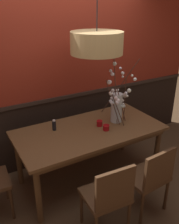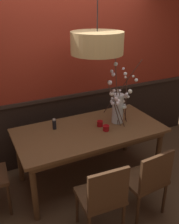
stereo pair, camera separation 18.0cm
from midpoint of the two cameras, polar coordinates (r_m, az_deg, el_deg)
The scene contains 12 objects.
ground_plane at distance 3.66m, azimuth 1.46°, elevation -14.75°, with size 24.00×24.00×0.00m, color brown.
back_wall at distance 3.62m, azimuth -3.77°, elevation 9.88°, with size 4.64×0.14×2.84m.
dining_table at distance 3.27m, azimuth 1.58°, elevation -5.19°, with size 1.90×0.95×0.78m.
chair_near_side_left at distance 2.64m, azimuth 5.11°, elevation -18.57°, with size 0.47×0.44×0.89m.
chair_near_side_right at distance 2.94m, azimuth 14.83°, elevation -14.49°, with size 0.48×0.43×0.87m.
chair_far_side_right at distance 4.19m, azimuth -0.32°, elevation -0.89°, with size 0.44×0.46×0.95m.
chair_far_side_left at distance 4.01m, azimuth -7.61°, elevation -2.74°, with size 0.47×0.45×0.87m.
vase_with_blossoms at distance 3.34m, azimuth 8.05°, elevation 1.35°, with size 0.56×0.54×0.92m.
candle_holder_nearer_center at distance 3.29m, azimuth 3.95°, elevation -2.65°, with size 0.08×0.08×0.08m.
candle_holder_nearer_edge at distance 3.19m, azimuth 5.40°, elevation -3.67°, with size 0.08×0.08×0.07m.
condiment_bottle at distance 3.22m, azimuth -6.42°, elevation -2.81°, with size 0.05×0.05×0.14m.
pendant_lamp at distance 2.95m, azimuth 3.54°, elevation 15.39°, with size 0.61×0.61×1.11m.
Camera 2 is at (-1.27, -2.56, 2.30)m, focal length 40.20 mm.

